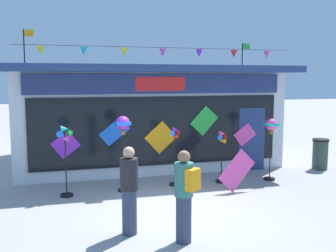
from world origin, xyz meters
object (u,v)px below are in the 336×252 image
display_kite_on_ground (237,171)px  wind_spinner_center_left (175,150)px  wind_spinner_right (271,131)px  person_near_camera (185,195)px  kite_shop_building (142,113)px  wind_spinner_center_right (222,150)px  wind_spinner_left (123,129)px  trash_bin (320,154)px  wind_spinner_far_left (65,149)px  person_mid_plaza (129,190)px

display_kite_on_ground → wind_spinner_center_left: bearing=145.9°
wind_spinner_right → person_near_camera: bearing=-136.9°
kite_shop_building → wind_spinner_right: size_ratio=4.88×
kite_shop_building → wind_spinner_center_right: kite_shop_building is taller
wind_spinner_left → person_near_camera: bearing=-81.3°
kite_shop_building → display_kite_on_ground: (1.52, -4.70, -1.13)m
wind_spinner_right → kite_shop_building: bearing=127.0°
kite_shop_building → person_near_camera: (-0.79, -7.40, -0.79)m
wind_spinner_center_right → display_kite_on_ground: bearing=-87.4°
kite_shop_building → person_near_camera: 7.48m
wind_spinner_left → trash_bin: bearing=6.8°
wind_spinner_far_left → person_mid_plaza: bearing=-68.1°
person_near_camera → wind_spinner_center_right: bearing=-156.3°
wind_spinner_center_left → person_near_camera: person_near_camera is taller
kite_shop_building → wind_spinner_left: kite_shop_building is taller
wind_spinner_far_left → person_near_camera: (1.99, -3.40, -0.33)m
wind_spinner_right → wind_spinner_left: bearing=-180.0°
wind_spinner_center_right → person_mid_plaza: size_ratio=0.89×
wind_spinner_center_right → person_mid_plaza: 4.31m
kite_shop_building → wind_spinner_left: bearing=-108.8°
kite_shop_building → wind_spinner_right: 4.89m
wind_spinner_center_right → kite_shop_building: bearing=111.2°
kite_shop_building → person_mid_plaza: size_ratio=5.23×
wind_spinner_center_right → person_near_camera: 4.25m
wind_spinner_far_left → wind_spinner_left: (1.45, 0.09, 0.41)m
person_mid_plaza → trash_bin: 7.79m
wind_spinner_right → display_kite_on_ground: 1.85m
kite_shop_building → person_near_camera: kite_shop_building is taller
wind_spinner_center_left → wind_spinner_right: wind_spinner_right is taller
trash_bin → wind_spinner_center_right: bearing=-169.7°
wind_spinner_left → person_near_camera: wind_spinner_left is taller
kite_shop_building → wind_spinner_center_right: bearing=-68.8°
trash_bin → display_kite_on_ground: (-3.70, -1.58, 0.05)m
wind_spinner_center_left → trash_bin: size_ratio=1.64×
wind_spinner_far_left → display_kite_on_ground: size_ratio=1.77×
wind_spinner_left → kite_shop_building: bearing=71.2°
wind_spinner_left → wind_spinner_center_right: wind_spinner_left is taller
display_kite_on_ground → wind_spinner_center_right: bearing=92.6°
wind_spinner_center_left → wind_spinner_left: bearing=-174.0°
kite_shop_building → trash_bin: (5.22, -3.13, -1.18)m
wind_spinner_center_right → display_kite_on_ground: (0.04, -0.89, -0.38)m
wind_spinner_center_left → display_kite_on_ground: (1.40, -0.95, -0.43)m
kite_shop_building → trash_bin: size_ratio=8.82×
person_near_camera → wind_spinner_center_left: bearing=-137.9°
person_mid_plaza → trash_bin: person_mid_plaza is taller
person_mid_plaza → display_kite_on_ground: person_mid_plaza is taller
wind_spinner_far_left → person_near_camera: bearing=-59.7°
kite_shop_building → wind_spinner_right: (2.94, -3.90, -0.25)m
wind_spinner_right → display_kite_on_ground: wind_spinner_right is taller
wind_spinner_far_left → wind_spinner_right: bearing=1.0°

